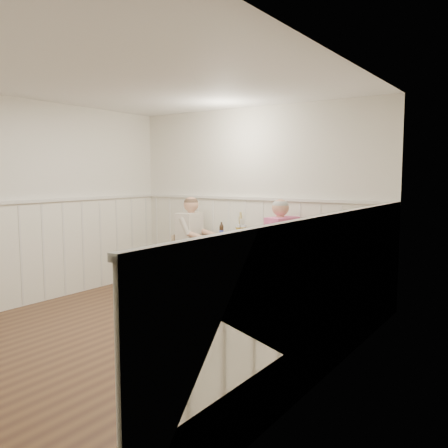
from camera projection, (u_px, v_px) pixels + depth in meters
name	position (u px, v px, depth m)	size (l,w,h in m)	color
ground_plane	(146.00, 332.00, 5.02)	(4.50, 4.50, 0.00)	#482D1E
room_shell	(144.00, 188.00, 4.86)	(4.04, 4.54, 2.60)	silver
wainscot	(186.00, 258.00, 5.51)	(4.00, 4.49, 1.34)	silver
dining_table	(232.00, 248.00, 6.53)	(0.88, 0.70, 0.75)	#534940
chair_right	(278.00, 269.00, 6.16)	(0.42, 0.42, 0.80)	tan
chair_left	(184.00, 259.00, 6.91)	(0.50, 0.50, 0.80)	tan
man_in_pink	(279.00, 258.00, 6.14)	(0.69, 0.50, 1.37)	#3F3F47
diner_cream	(192.00, 249.00, 6.92)	(0.67, 0.47, 1.36)	#3F3F47
plate_man	(242.00, 241.00, 6.36)	(0.25, 0.25, 0.06)	white
plate_diner	(215.00, 238.00, 6.64)	(0.25, 0.25, 0.06)	white
beer_glass_a	(244.00, 229.00, 6.66)	(0.08, 0.08, 0.21)	silver
beer_glass_b	(238.00, 229.00, 6.68)	(0.08, 0.08, 0.20)	silver
beer_bottle	(221.00, 231.00, 6.86)	(0.06, 0.06, 0.22)	black
rolled_napkin	(236.00, 243.00, 6.16)	(0.18, 0.10, 0.04)	white
grass_vase	(239.00, 226.00, 6.80)	(0.05, 0.05, 0.40)	silver
gingham_mat	(219.00, 238.00, 6.83)	(0.39, 0.34, 0.01)	#6881C3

